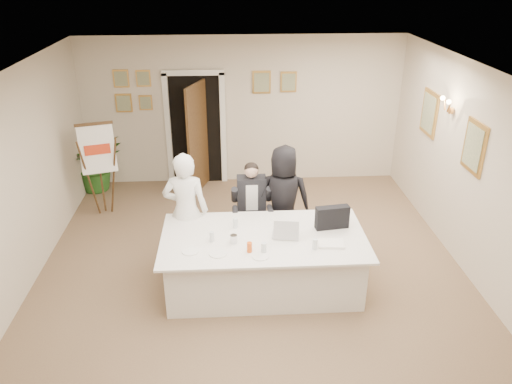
{
  "coord_description": "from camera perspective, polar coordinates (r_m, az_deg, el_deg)",
  "views": [
    {
      "loc": [
        -0.29,
        -5.67,
        4.04
      ],
      "look_at": [
        0.08,
        0.6,
        1.07
      ],
      "focal_mm": 35.0,
      "sensor_mm": 36.0,
      "label": 1
    }
  ],
  "objects": [
    {
      "name": "ceiling",
      "position": [
        5.81,
        -0.42,
        12.94
      ],
      "size": [
        6.0,
        7.0,
        0.02
      ],
      "primitive_type": "cube",
      "color": "white",
      "rests_on": "wall_back"
    },
    {
      "name": "glass_a",
      "position": [
        6.34,
        -5.07,
        -5.12
      ],
      "size": [
        0.06,
        0.06,
        0.14
      ],
      "primitive_type": "cylinder",
      "rotation": [
        0.0,
        0.0,
        0.02
      ],
      "color": "silver",
      "rests_on": "conference_table"
    },
    {
      "name": "laptop",
      "position": [
        6.43,
        3.35,
        -3.89
      ],
      "size": [
        0.37,
        0.39,
        0.28
      ],
      "primitive_type": null,
      "rotation": [
        0.0,
        0.0,
        -0.14
      ],
      "color": "#B7BABC",
      "rests_on": "conference_table"
    },
    {
      "name": "steel_jug",
      "position": [
        6.3,
        -2.57,
        -5.39
      ],
      "size": [
        0.11,
        0.11,
        0.11
      ],
      "primitive_type": "cylinder",
      "rotation": [
        0.0,
        0.0,
        0.29
      ],
      "color": "silver",
      "rests_on": "conference_table"
    },
    {
      "name": "wall_sconce",
      "position": [
        7.82,
        21.12,
        9.23
      ],
      "size": [
        0.2,
        0.3,
        0.24
      ],
      "primitive_type": null,
      "color": "#CD8941",
      "rests_on": "wall_right"
    },
    {
      "name": "wall_back",
      "position": [
        9.55,
        -1.51,
        9.21
      ],
      "size": [
        6.0,
        0.1,
        2.8
      ],
      "primitive_type": "cube",
      "color": "beige",
      "rests_on": "floor"
    },
    {
      "name": "wall_right",
      "position": [
        7.07,
        24.69,
        0.91
      ],
      "size": [
        0.1,
        7.0,
        2.8
      ],
      "primitive_type": "cube",
      "color": "beige",
      "rests_on": "floor"
    },
    {
      "name": "glass_c",
      "position": [
        6.21,
        6.74,
        -5.93
      ],
      "size": [
        0.08,
        0.08,
        0.14
      ],
      "primitive_type": "cylinder",
      "rotation": [
        0.0,
        0.0,
        -0.29
      ],
      "color": "silver",
      "rests_on": "conference_table"
    },
    {
      "name": "glass_b",
      "position": [
        6.09,
        0.89,
        -6.42
      ],
      "size": [
        0.07,
        0.07,
        0.14
      ],
      "primitive_type": "cylinder",
      "rotation": [
        0.0,
        0.0,
        -0.12
      ],
      "color": "silver",
      "rests_on": "conference_table"
    },
    {
      "name": "plate_near",
      "position": [
        6.05,
        0.5,
        -7.35
      ],
      "size": [
        0.25,
        0.25,
        0.01
      ],
      "primitive_type": "cylinder",
      "rotation": [
        0.0,
        0.0,
        -0.21
      ],
      "color": "white",
      "rests_on": "conference_table"
    },
    {
      "name": "conference_table",
      "position": [
        6.66,
        0.85,
        -7.93
      ],
      "size": [
        2.65,
        1.41,
        0.78
      ],
      "color": "silver",
      "rests_on": "floor"
    },
    {
      "name": "pictures_back_wall",
      "position": [
        9.41,
        -6.51,
        11.66
      ],
      "size": [
        3.4,
        0.06,
        0.8
      ],
      "primitive_type": null,
      "color": "gold",
      "rests_on": "wall_back"
    },
    {
      "name": "pictures_right_wall",
      "position": [
        7.95,
        21.19,
        6.79
      ],
      "size": [
        0.06,
        2.2,
        0.8
      ],
      "primitive_type": null,
      "color": "gold",
      "rests_on": "wall_right"
    },
    {
      "name": "floor",
      "position": [
        6.97,
        -0.35,
        -10.16
      ],
      "size": [
        7.0,
        7.0,
        0.0
      ],
      "primitive_type": "plane",
      "color": "brown",
      "rests_on": "ground"
    },
    {
      "name": "standing_woman",
      "position": [
        7.37,
        3.15,
        -0.77
      ],
      "size": [
        0.87,
        0.64,
        1.62
      ],
      "primitive_type": "imported",
      "rotation": [
        0.0,
        0.0,
        2.98
      ],
      "color": "black",
      "rests_on": "floor"
    },
    {
      "name": "wall_left",
      "position": [
        6.82,
        -26.45,
        -0.33
      ],
      "size": [
        0.1,
        7.0,
        2.8
      ],
      "primitive_type": "cube",
      "color": "beige",
      "rests_on": "floor"
    },
    {
      "name": "seated_man",
      "position": [
        7.46,
        -0.5,
        -1.51
      ],
      "size": [
        0.69,
        0.72,
        1.36
      ],
      "primitive_type": null,
      "rotation": [
        0.0,
        0.0,
        -0.18
      ],
      "color": "black",
      "rests_on": "floor"
    },
    {
      "name": "standing_man",
      "position": [
        6.97,
        -8.0,
        -2.18
      ],
      "size": [
        0.65,
        0.45,
        1.71
      ],
      "primitive_type": "imported",
      "rotation": [
        0.0,
        0.0,
        3.08
      ],
      "color": "white",
      "rests_on": "floor"
    },
    {
      "name": "flip_chart",
      "position": [
        8.76,
        -17.33,
        1.99
      ],
      "size": [
        0.59,
        0.43,
        1.62
      ],
      "color": "#311D0F",
      "rests_on": "floor"
    },
    {
      "name": "glass_d",
      "position": [
        6.63,
        -2.38,
        -3.56
      ],
      "size": [
        0.07,
        0.07,
        0.14
      ],
      "primitive_type": "cylinder",
      "rotation": [
        0.0,
        0.0,
        0.18
      ],
      "color": "silver",
      "rests_on": "conference_table"
    },
    {
      "name": "laptop_bag",
      "position": [
        6.66,
        8.7,
        -2.88
      ],
      "size": [
        0.46,
        0.18,
        0.31
      ],
      "primitive_type": "cube",
      "rotation": [
        0.0,
        0.0,
        0.14
      ],
      "color": "black",
      "rests_on": "conference_table"
    },
    {
      "name": "oj_glass",
      "position": [
        6.11,
        -0.75,
        -6.34
      ],
      "size": [
        0.07,
        0.07,
        0.13
      ],
      "primitive_type": "cylinder",
      "rotation": [
        0.0,
        0.0,
        0.08
      ],
      "color": "#D74F12",
      "rests_on": "conference_table"
    },
    {
      "name": "plate_left",
      "position": [
        6.2,
        -7.52,
        -6.71
      ],
      "size": [
        0.25,
        0.25,
        0.01
      ],
      "primitive_type": "cylinder",
      "rotation": [
        0.0,
        0.0,
        -0.18
      ],
      "color": "white",
      "rests_on": "conference_table"
    },
    {
      "name": "potted_palm",
      "position": [
        9.86,
        -17.9,
        3.27
      ],
      "size": [
        1.29,
        1.24,
        1.1
      ],
      "primitive_type": "imported",
      "rotation": [
        0.0,
        0.0,
        0.51
      ],
      "color": "#24581D",
      "rests_on": "floor"
    },
    {
      "name": "paper_stack",
      "position": [
        6.35,
        8.57,
        -5.86
      ],
      "size": [
        0.34,
        0.25,
        0.03
      ],
      "primitive_type": "cube",
      "rotation": [
        0.0,
        0.0,
        -0.08
      ],
      "color": "white",
      "rests_on": "conference_table"
    },
    {
      "name": "plate_mid",
      "position": [
        6.12,
        -4.37,
        -7.0
      ],
      "size": [
        0.26,
        0.26,
        0.01
      ],
      "primitive_type": "cylinder",
      "rotation": [
        0.0,
        0.0,
        -0.19
      ],
      "color": "white",
      "rests_on": "conference_table"
    },
    {
      "name": "doorway",
      "position": [
        9.5,
        -6.81,
        6.7
      ],
      "size": [
        1.14,
        0.86,
        2.2
      ],
      "color": "black",
      "rests_on": "floor"
    }
  ]
}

